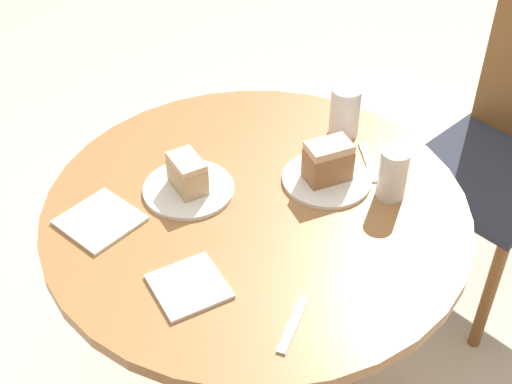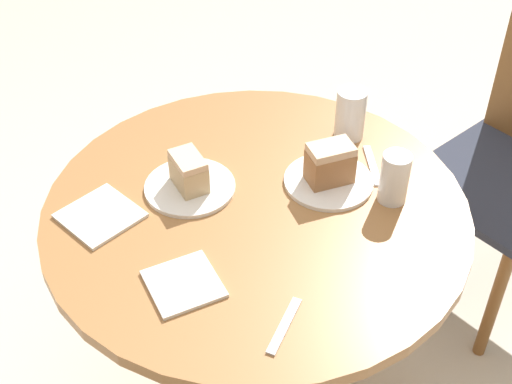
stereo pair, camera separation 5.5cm
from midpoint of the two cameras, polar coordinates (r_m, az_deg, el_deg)
The scene contains 12 objects.
table at distance 1.71m, azimuth -0.93°, elevation -5.89°, with size 0.95×0.95×0.73m.
chair at distance 2.24m, azimuth 18.77°, elevation 3.36°, with size 0.46×0.49×0.97m.
plate_near at distance 1.64m, azimuth 4.71°, elevation 1.02°, with size 0.21×0.21×0.01m.
plate_far at distance 1.62m, azimuth -6.39°, elevation 0.23°, with size 0.21×0.21×0.01m.
cake_slice_near at distance 1.61m, azimuth 4.81°, elevation 2.46°, with size 0.09×0.12×0.10m.
cake_slice_far at distance 1.59m, azimuth -6.51°, elevation 1.47°, with size 0.10×0.07×0.08m.
glass_lemonade at distance 1.59m, azimuth 9.89°, elevation 1.22°, with size 0.06×0.06×0.12m.
glass_water at distance 1.77m, azimuth 6.22°, elevation 6.23°, with size 0.07×0.07×0.13m.
napkin_stack at distance 1.58m, azimuth -13.36°, elevation -2.24°, with size 0.17×0.17×0.01m.
fork at distance 1.71m, azimuth 8.11°, elevation 2.38°, with size 0.14×0.09×0.00m.
spoon at distance 1.34m, azimuth 1.77°, elevation -10.56°, with size 0.09×0.13×0.00m.
napkin_side at distance 1.41m, azimuth -6.50°, elevation -7.52°, with size 0.16×0.16×0.01m.
Camera 1 is at (0.92, -0.74, 1.77)m, focal length 50.00 mm.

